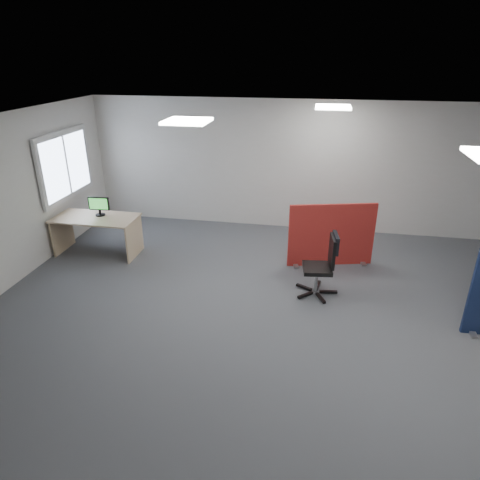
% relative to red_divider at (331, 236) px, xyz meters
% --- Properties ---
extents(floor, '(9.00, 9.00, 0.00)m').
position_rel_red_divider_xyz_m(floor, '(-0.64, -1.81, -0.57)').
color(floor, '#4F5257').
rests_on(floor, ground).
extents(ceiling, '(9.00, 7.00, 0.02)m').
position_rel_red_divider_xyz_m(ceiling, '(-0.64, -1.81, 2.13)').
color(ceiling, white).
rests_on(ceiling, wall_back).
extents(wall_back, '(9.00, 0.02, 2.70)m').
position_rel_red_divider_xyz_m(wall_back, '(-0.64, 1.69, 0.78)').
color(wall_back, silver).
rests_on(wall_back, floor).
extents(wall_front, '(9.00, 0.02, 2.70)m').
position_rel_red_divider_xyz_m(wall_front, '(-0.64, -5.31, 0.78)').
color(wall_front, silver).
rests_on(wall_front, floor).
extents(window, '(0.06, 1.70, 1.30)m').
position_rel_red_divider_xyz_m(window, '(-5.08, 0.19, 0.98)').
color(window, white).
rests_on(window, wall_left).
extents(ceiling_lights, '(4.10, 4.10, 0.04)m').
position_rel_red_divider_xyz_m(ceiling_lights, '(-0.31, -1.14, 2.10)').
color(ceiling_lights, white).
rests_on(ceiling_lights, ceiling).
extents(red_divider, '(1.50, 0.43, 1.15)m').
position_rel_red_divider_xyz_m(red_divider, '(0.00, 0.00, 0.00)').
color(red_divider, maroon).
rests_on(red_divider, floor).
extents(second_desk, '(1.53, 0.76, 0.73)m').
position_rel_red_divider_xyz_m(second_desk, '(-4.32, -0.27, -0.02)').
color(second_desk, tan).
rests_on(second_desk, floor).
extents(monitor_second, '(0.39, 0.18, 0.36)m').
position_rel_red_divider_xyz_m(monitor_second, '(-4.27, -0.20, 0.36)').
color(monitor_second, black).
rests_on(monitor_second, second_desk).
extents(office_chair, '(0.67, 0.67, 1.02)m').
position_rel_red_divider_xyz_m(office_chair, '(-0.12, -1.07, 0.01)').
color(office_chair, black).
rests_on(office_chair, floor).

